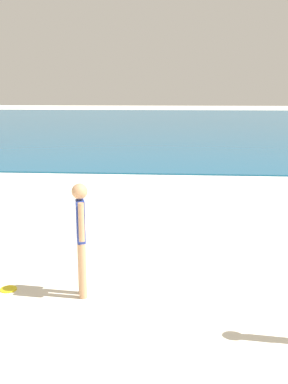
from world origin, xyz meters
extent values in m
cube|color=#14567F|center=(0.00, 44.61, 0.03)|extent=(160.00, 60.00, 0.06)
cylinder|color=tan|center=(-0.91, 4.45, 0.42)|extent=(0.11, 0.11, 0.85)
cylinder|color=tan|center=(-0.95, 4.59, 0.42)|extent=(0.11, 0.11, 0.85)
cube|color=#233899|center=(-0.93, 4.52, 1.17)|extent=(0.17, 0.22, 0.64)
sphere|color=tan|center=(-0.93, 4.52, 1.62)|extent=(0.23, 0.23, 0.23)
cylinder|color=tan|center=(-0.88, 4.37, 1.20)|extent=(0.08, 0.08, 0.57)
cylinder|color=tan|center=(-0.98, 4.67, 1.20)|extent=(0.08, 0.08, 0.57)
cylinder|color=yellow|center=(-2.13, 4.63, 0.01)|extent=(0.25, 0.25, 0.03)
camera|label=1|loc=(0.46, -1.59, 3.01)|focal=41.52mm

